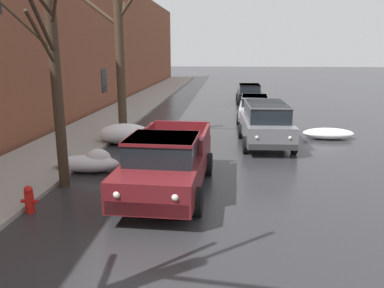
{
  "coord_description": "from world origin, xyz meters",
  "views": [
    {
      "loc": [
        0.16,
        -0.38,
        3.92
      ],
      "look_at": [
        -0.9,
        11.3,
        1.06
      ],
      "focal_mm": 35.9,
      "sensor_mm": 36.0,
      "label": 1
    }
  ],
  "objects_px": {
    "bare_tree_second_along_sidewalk": "(54,70)",
    "sedan_black_parked_far_down_block": "(249,93)",
    "sedan_silver_parked_kerbside_mid": "(254,108)",
    "bare_tree_mid_block": "(119,52)",
    "pickup_truck_maroon_approaching_near_lane": "(167,162)",
    "suv_grey_parked_kerbside_close": "(266,123)",
    "fire_hydrant": "(29,199)"
  },
  "relations": [
    {
      "from": "bare_tree_second_along_sidewalk",
      "to": "bare_tree_mid_block",
      "type": "height_order",
      "value": "bare_tree_mid_block"
    },
    {
      "from": "sedan_black_parked_far_down_block",
      "to": "bare_tree_mid_block",
      "type": "bearing_deg",
      "value": -117.11
    },
    {
      "from": "sedan_silver_parked_kerbside_mid",
      "to": "sedan_black_parked_far_down_block",
      "type": "bearing_deg",
      "value": 88.89
    },
    {
      "from": "bare_tree_second_along_sidewalk",
      "to": "sedan_black_parked_far_down_block",
      "type": "relative_size",
      "value": 1.42
    },
    {
      "from": "suv_grey_parked_kerbside_close",
      "to": "bare_tree_mid_block",
      "type": "bearing_deg",
      "value": 170.95
    },
    {
      "from": "bare_tree_mid_block",
      "to": "suv_grey_parked_kerbside_close",
      "type": "relative_size",
      "value": 1.66
    },
    {
      "from": "suv_grey_parked_kerbside_close",
      "to": "fire_hydrant",
      "type": "height_order",
      "value": "suv_grey_parked_kerbside_close"
    },
    {
      "from": "bare_tree_second_along_sidewalk",
      "to": "fire_hydrant",
      "type": "xyz_separation_m",
      "value": [
        -0.06,
        -1.84,
        -3.04
      ]
    },
    {
      "from": "fire_hydrant",
      "to": "sedan_silver_parked_kerbside_mid",
      "type": "bearing_deg",
      "value": 64.79
    },
    {
      "from": "sedan_silver_parked_kerbside_mid",
      "to": "suv_grey_parked_kerbside_close",
      "type": "bearing_deg",
      "value": -89.33
    },
    {
      "from": "bare_tree_second_along_sidewalk",
      "to": "sedan_silver_parked_kerbside_mid",
      "type": "relative_size",
      "value": 1.4
    },
    {
      "from": "pickup_truck_maroon_approaching_near_lane",
      "to": "sedan_silver_parked_kerbside_mid",
      "type": "distance_m",
      "value": 12.28
    },
    {
      "from": "fire_hydrant",
      "to": "bare_tree_mid_block",
      "type": "bearing_deg",
      "value": 89.87
    },
    {
      "from": "bare_tree_mid_block",
      "to": "suv_grey_parked_kerbside_close",
      "type": "height_order",
      "value": "bare_tree_mid_block"
    },
    {
      "from": "sedan_silver_parked_kerbside_mid",
      "to": "fire_hydrant",
      "type": "distance_m",
      "value": 15.02
    },
    {
      "from": "bare_tree_mid_block",
      "to": "sedan_silver_parked_kerbside_mid",
      "type": "bearing_deg",
      "value": 37.82
    },
    {
      "from": "bare_tree_second_along_sidewalk",
      "to": "fire_hydrant",
      "type": "distance_m",
      "value": 3.55
    },
    {
      "from": "fire_hydrant",
      "to": "suv_grey_parked_kerbside_close",
      "type": "bearing_deg",
      "value": 49.64
    },
    {
      "from": "sedan_silver_parked_kerbside_mid",
      "to": "sedan_black_parked_far_down_block",
      "type": "height_order",
      "value": "same"
    },
    {
      "from": "bare_tree_second_along_sidewalk",
      "to": "sedan_black_parked_far_down_block",
      "type": "height_order",
      "value": "bare_tree_second_along_sidewalk"
    },
    {
      "from": "bare_tree_second_along_sidewalk",
      "to": "pickup_truck_maroon_approaching_near_lane",
      "type": "bearing_deg",
      "value": -2.14
    },
    {
      "from": "bare_tree_second_along_sidewalk",
      "to": "bare_tree_mid_block",
      "type": "xyz_separation_m",
      "value": [
        -0.04,
        6.79,
        0.48
      ]
    },
    {
      "from": "suv_grey_parked_kerbside_close",
      "to": "fire_hydrant",
      "type": "bearing_deg",
      "value": -130.36
    },
    {
      "from": "bare_tree_mid_block",
      "to": "suv_grey_parked_kerbside_close",
      "type": "bearing_deg",
      "value": -9.05
    },
    {
      "from": "sedan_black_parked_far_down_block",
      "to": "fire_hydrant",
      "type": "xyz_separation_m",
      "value": [
        -6.54,
        -21.38,
        -0.4
      ]
    },
    {
      "from": "bare_tree_mid_block",
      "to": "fire_hydrant",
      "type": "distance_m",
      "value": 9.32
    },
    {
      "from": "bare_tree_mid_block",
      "to": "bare_tree_second_along_sidewalk",
      "type": "bearing_deg",
      "value": -89.66
    },
    {
      "from": "suv_grey_parked_kerbside_close",
      "to": "fire_hydrant",
      "type": "xyz_separation_m",
      "value": [
        -6.46,
        -7.61,
        -0.63
      ]
    },
    {
      "from": "bare_tree_mid_block",
      "to": "pickup_truck_maroon_approaching_near_lane",
      "type": "bearing_deg",
      "value": -65.35
    },
    {
      "from": "sedan_black_parked_far_down_block",
      "to": "fire_hydrant",
      "type": "height_order",
      "value": "sedan_black_parked_far_down_block"
    },
    {
      "from": "pickup_truck_maroon_approaching_near_lane",
      "to": "sedan_black_parked_far_down_block",
      "type": "bearing_deg",
      "value": 80.31
    },
    {
      "from": "bare_tree_second_along_sidewalk",
      "to": "pickup_truck_maroon_approaching_near_lane",
      "type": "distance_m",
      "value": 4.01
    }
  ]
}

